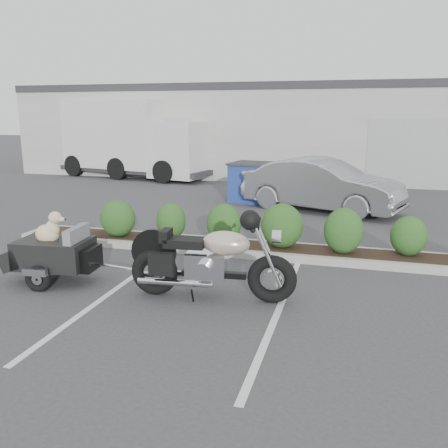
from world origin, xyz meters
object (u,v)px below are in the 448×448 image
(sedan, at_px, (322,185))
(delivery_truck, at_px, (136,141))
(motorcycle, at_px, (211,262))
(dumpster, at_px, (261,182))
(pet_trailer, at_px, (54,252))

(sedan, height_order, delivery_truck, delivery_truck)
(motorcycle, relative_size, dumpster, 1.25)
(motorcycle, xyz_separation_m, pet_trailer, (-2.79, 0.02, -0.07))
(delivery_truck, bearing_deg, dumpster, -22.96)
(pet_trailer, height_order, delivery_truck, delivery_truck)
(dumpster, height_order, delivery_truck, delivery_truck)
(pet_trailer, height_order, dumpster, dumpster)
(delivery_truck, bearing_deg, sedan, -20.61)
(pet_trailer, relative_size, delivery_truck, 0.28)
(sedan, bearing_deg, delivery_truck, 76.86)
(delivery_truck, bearing_deg, pet_trailer, -58.15)
(pet_trailer, xyz_separation_m, delivery_truck, (-4.62, 12.77, 1.08))
(sedan, distance_m, delivery_truck, 10.14)
(motorcycle, bearing_deg, sedan, 76.12)
(sedan, bearing_deg, motorcycle, -169.12)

